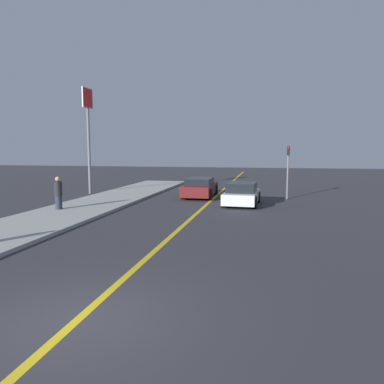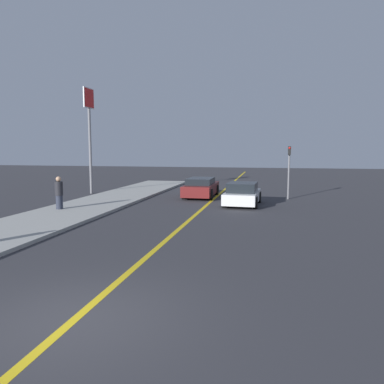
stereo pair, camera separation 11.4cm
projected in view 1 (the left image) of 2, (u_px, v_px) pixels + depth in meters
name	position (u px, v px, depth m)	size (l,w,h in m)	color
ground_plane	(76.00, 321.00, 7.11)	(120.00, 120.00, 0.00)	#333338
road_center_line	(213.00, 199.00, 24.62)	(0.20, 60.00, 0.01)	gold
sidewalk_left	(101.00, 202.00, 22.52)	(3.98, 29.10, 0.14)	#9E9E99
car_near_right_lane	(242.00, 194.00, 21.78)	(2.08, 4.04, 1.33)	silver
car_ahead_center	(200.00, 187.00, 25.46)	(1.99, 4.64, 1.31)	maroon
pedestrian_mid_group	(58.00, 193.00, 19.35)	(0.41, 0.41, 1.70)	#282D3D
traffic_light	(288.00, 166.00, 24.18)	(0.18, 0.40, 3.43)	slate
roadside_sign	(88.00, 119.00, 26.83)	(0.20, 1.47, 7.59)	slate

